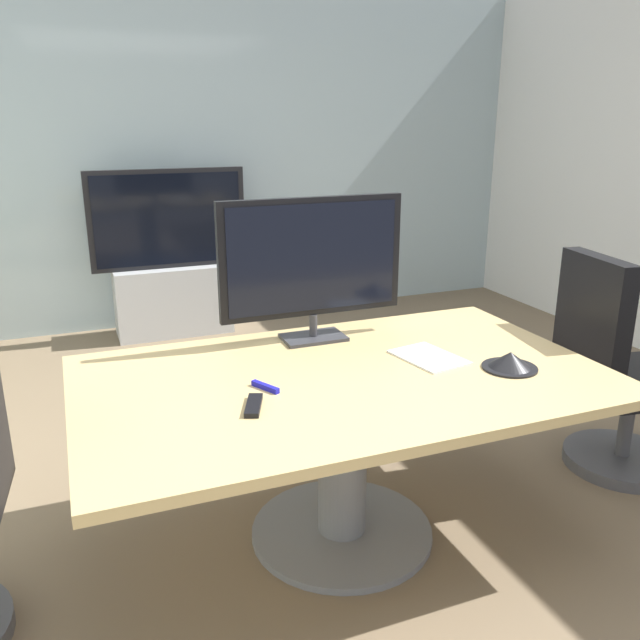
% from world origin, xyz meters
% --- Properties ---
extents(ground_plane, '(7.45, 7.45, 0.00)m').
position_xyz_m(ground_plane, '(0.00, 0.00, 0.00)').
color(ground_plane, '#7A664C').
extents(wall_back_glass_partition, '(5.91, 0.10, 2.77)m').
position_xyz_m(wall_back_glass_partition, '(0.00, 3.22, 1.39)').
color(wall_back_glass_partition, '#9EB2B7').
rests_on(wall_back_glass_partition, ground).
extents(conference_table, '(2.04, 1.23, 0.73)m').
position_xyz_m(conference_table, '(-0.11, -0.10, 0.56)').
color(conference_table, tan).
rests_on(conference_table, ground).
extents(office_chair_right, '(0.63, 0.61, 1.09)m').
position_xyz_m(office_chair_right, '(1.34, -0.08, 0.46)').
color(office_chair_right, '#4C4C51').
rests_on(office_chair_right, ground).
extents(tv_monitor, '(0.84, 0.18, 0.64)m').
position_xyz_m(tv_monitor, '(-0.06, 0.34, 1.09)').
color(tv_monitor, '#333338').
rests_on(tv_monitor, conference_table).
extents(wall_display_unit, '(1.20, 0.36, 1.31)m').
position_xyz_m(wall_display_unit, '(-0.30, 2.87, 0.44)').
color(wall_display_unit, '#B7BABC').
rests_on(wall_display_unit, ground).
extents(conference_phone, '(0.22, 0.22, 0.07)m').
position_xyz_m(conference_phone, '(0.54, -0.29, 0.76)').
color(conference_phone, black).
rests_on(conference_phone, conference_table).
extents(remote_control, '(0.11, 0.18, 0.02)m').
position_xyz_m(remote_control, '(-0.52, -0.27, 0.74)').
color(remote_control, black).
rests_on(remote_control, conference_table).
extents(whiteboard_marker, '(0.08, 0.12, 0.02)m').
position_xyz_m(whiteboard_marker, '(-0.43, -0.13, 0.74)').
color(whiteboard_marker, '#1919A5').
rests_on(whiteboard_marker, conference_table).
extents(paper_notepad, '(0.26, 0.33, 0.01)m').
position_xyz_m(paper_notepad, '(0.30, -0.07, 0.73)').
color(paper_notepad, white).
rests_on(paper_notepad, conference_table).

